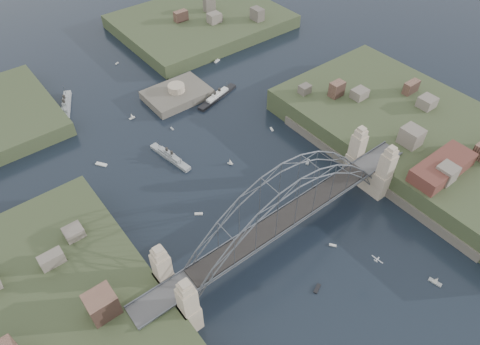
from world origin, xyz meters
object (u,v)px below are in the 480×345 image
Objects in this scene: bridge at (287,208)px; wharf_shed at (442,167)px; ocean_liner at (217,97)px; fort_island at (178,99)px; naval_cruiser_far at (66,106)px; naval_cruiser_near at (170,157)px.

wharf_shed is (44.00, -14.00, -2.32)m from bridge.
wharf_shed is at bearing -17.65° from bridge.
bridge reaches higher than ocean_liner.
fort_island is 1.16× the size of ocean_liner.
naval_cruiser_far is 53.10m from ocean_liner.
ocean_liner is at bearing 105.50° from wharf_shed.
wharf_shed is at bearing -48.67° from naval_cruiser_near.
naval_cruiser_near is at bearing -126.09° from fort_island.
naval_cruiser_near is (-18.98, -26.04, 1.11)m from fort_island.
wharf_shed is at bearing -74.50° from ocean_liner.
wharf_shed reaches higher than naval_cruiser_far.
ocean_liner is (45.16, -27.94, -0.23)m from naval_cruiser_far.
fort_island is 1.26× the size of naval_cruiser_far.
fort_island is (12.00, 70.00, -12.66)m from bridge.
fort_island is 90.48m from wharf_shed.
bridge is 92.16m from naval_cruiser_far.
wharf_shed is at bearing -69.15° from fort_island.
bridge is at bearing -76.14° from naval_cruiser_far.
bridge is at bearing -80.98° from naval_cruiser_near.
wharf_shed is at bearing -57.33° from naval_cruiser_far.
wharf_shed is 1.20× the size of naval_cruiser_near.
bridge is 5.03× the size of naval_cruiser_near.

